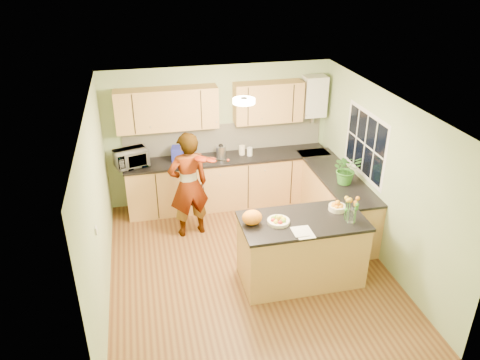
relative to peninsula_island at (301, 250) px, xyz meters
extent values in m
plane|color=#573018|center=(-0.66, 0.42, -0.49)|extent=(4.50, 4.50, 0.00)
cube|color=white|center=(-0.66, 0.42, 2.01)|extent=(4.00, 4.50, 0.02)
cube|color=#92AD7C|center=(-0.66, 2.67, 0.76)|extent=(4.00, 0.02, 2.50)
cube|color=#92AD7C|center=(-0.66, -1.83, 0.76)|extent=(4.00, 0.02, 2.50)
cube|color=#92AD7C|center=(-2.66, 0.42, 0.76)|extent=(0.02, 4.50, 2.50)
cube|color=#92AD7C|center=(1.34, 0.42, 0.76)|extent=(0.02, 4.50, 2.50)
cube|color=#B18846|center=(-0.56, 2.37, -0.04)|extent=(3.60, 0.60, 0.90)
cube|color=black|center=(-0.56, 2.36, 0.43)|extent=(3.64, 0.62, 0.04)
cube|color=#B18846|center=(1.04, 1.27, -0.04)|extent=(0.60, 2.20, 0.90)
cube|color=black|center=(1.03, 1.27, 0.43)|extent=(0.62, 2.24, 0.04)
cube|color=silver|center=(-0.56, 2.65, 0.71)|extent=(3.60, 0.02, 0.52)
cube|color=#B18846|center=(-1.56, 2.50, 1.36)|extent=(1.70, 0.34, 0.70)
cube|color=#B18846|center=(0.19, 2.50, 1.36)|extent=(1.20, 0.34, 0.70)
cube|color=silver|center=(1.04, 2.51, 1.41)|extent=(0.40, 0.30, 0.72)
cylinder|color=#B2B2B7|center=(1.04, 2.51, 1.01)|extent=(0.06, 0.06, 0.20)
cube|color=silver|center=(1.33, 1.02, 1.06)|extent=(0.01, 1.30, 1.05)
cube|color=black|center=(1.33, 1.02, 1.06)|extent=(0.01, 1.18, 0.92)
cube|color=silver|center=(-2.65, -0.18, 0.81)|extent=(0.02, 0.09, 0.09)
cylinder|color=#FFEABF|center=(-0.66, 0.72, 1.97)|extent=(0.30, 0.30, 0.06)
cylinder|color=silver|center=(-0.66, 0.72, 2.00)|extent=(0.10, 0.10, 0.02)
cube|color=#B18846|center=(0.00, 0.00, -0.02)|extent=(1.66, 0.83, 0.93)
cube|color=black|center=(0.00, 0.00, 0.47)|extent=(1.70, 0.87, 0.04)
cylinder|color=#F5E6C4|center=(-0.35, 0.00, 0.51)|extent=(0.30, 0.30, 0.04)
cylinder|color=#F5E6C4|center=(0.55, 0.15, 0.52)|extent=(0.24, 0.24, 0.07)
cylinder|color=silver|center=(0.60, -0.18, 0.59)|extent=(0.10, 0.10, 0.20)
ellipsoid|color=orange|center=(-0.70, 0.05, 0.59)|extent=(0.34, 0.31, 0.20)
cube|color=silver|center=(-0.10, -0.30, 0.49)|extent=(0.23, 0.31, 0.01)
imported|color=#E8A58E|center=(-1.37, 1.53, 0.40)|extent=(0.72, 0.54, 1.78)
imported|color=silver|center=(-2.23, 2.34, 0.60)|extent=(0.62, 0.50, 0.30)
cube|color=#202595|center=(-1.38, 2.38, 0.58)|extent=(0.35, 0.28, 0.26)
cylinder|color=#B2B2B7|center=(-0.69, 2.33, 0.57)|extent=(0.17, 0.17, 0.23)
sphere|color=black|center=(-0.69, 2.33, 0.73)|extent=(0.08, 0.08, 0.08)
cylinder|color=#F5E6C4|center=(-0.30, 2.42, 0.54)|extent=(0.12, 0.12, 0.17)
cylinder|color=silver|center=(-0.17, 2.34, 0.53)|extent=(0.11, 0.11, 0.15)
imported|color=#377B29|center=(1.04, 0.96, 0.69)|extent=(0.47, 0.41, 0.49)
camera|label=1|loc=(-2.02, -5.07, 3.79)|focal=35.00mm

